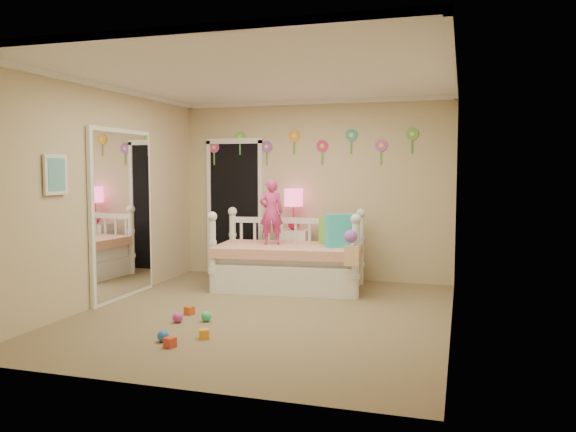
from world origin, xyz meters
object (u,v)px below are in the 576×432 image
(daybed, at_px, (289,249))
(child, at_px, (271,212))
(table_lamp, at_px, (293,203))
(nightstand, at_px, (293,254))

(daybed, distance_m, child, 0.56)
(daybed, height_order, table_lamp, table_lamp)
(child, xyz_separation_m, table_lamp, (0.12, 0.67, 0.09))
(daybed, relative_size, table_lamp, 3.28)
(nightstand, distance_m, table_lamp, 0.76)
(nightstand, height_order, table_lamp, table_lamp)
(nightstand, xyz_separation_m, table_lamp, (0.00, 0.00, 0.76))
(daybed, xyz_separation_m, nightstand, (-0.13, 0.65, -0.17))
(daybed, xyz_separation_m, child, (-0.25, -0.01, 0.50))
(nightstand, bearing_deg, table_lamp, 0.00)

